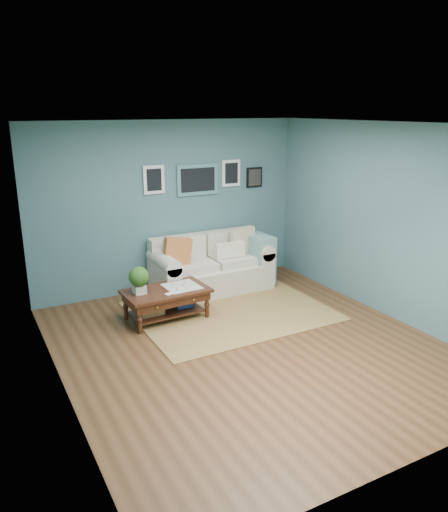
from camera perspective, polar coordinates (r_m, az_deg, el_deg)
room_shell at (r=5.95m, az=2.94°, el=1.83°), size 5.00×5.02×2.70m
area_rug at (r=7.37m, az=0.74°, el=-6.28°), size 2.72×2.17×0.01m
loveseat at (r=8.13m, az=-0.99°, el=-1.07°), size 1.94×0.88×1.00m
coffee_table at (r=7.02m, az=-7.12°, el=-4.49°), size 1.19×0.73×0.82m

